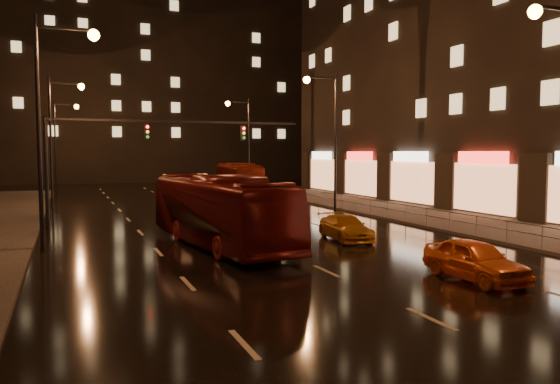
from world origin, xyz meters
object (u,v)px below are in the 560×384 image
Objects in this scene: bus_curb at (239,179)px; taxi_near at (475,260)px; taxi_far at (346,228)px; bus_red at (219,211)px.

taxi_near is (-3.65, -38.46, -0.89)m from bus_curb.
taxi_near is at bearing -90.64° from bus_curb.
bus_red is at bearing -179.26° from taxi_far.
bus_red is 30.63m from bus_curb.
bus_curb reaches higher than taxi_far.
taxi_far is (6.19, -0.45, -1.02)m from bus_red.
bus_curb is 38.64m from taxi_near.
taxi_far is at bearing -10.82° from bus_red.
bus_red is 1.02× the size of bus_curb.
taxi_near is 9.00m from taxi_far.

